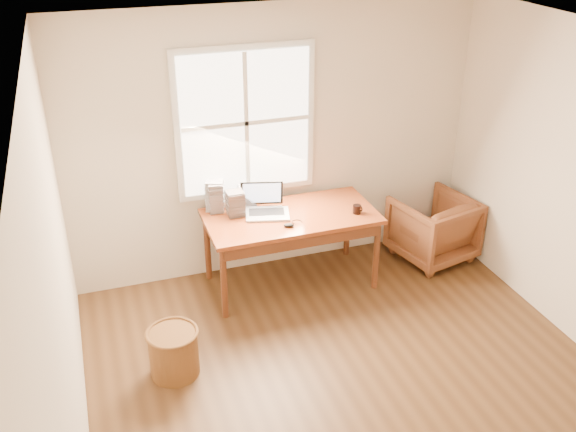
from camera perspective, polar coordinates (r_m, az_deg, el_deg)
name	(u,v)px	position (r m, az deg, el deg)	size (l,w,h in m)	color
room_shell	(367,245)	(4.36, 7.02, -2.54)	(4.04, 4.54, 2.64)	#4E321B
desk	(291,216)	(5.98, 0.25, -0.04)	(1.60, 0.80, 0.04)	brown
armchair	(433,228)	(6.77, 12.75, -1.06)	(0.72, 0.74, 0.67)	brown
wicker_stool	(174,353)	(5.25, -10.11, -11.89)	(0.39, 0.39, 0.39)	brown
laptop	(267,200)	(5.88, -1.86, 1.47)	(0.44, 0.46, 0.33)	silver
mouse	(289,225)	(5.75, 0.07, -0.83)	(0.10, 0.06, 0.03)	black
coffee_mug	(357,209)	(6.01, 6.13, 0.60)	(0.07, 0.07, 0.08)	black
cd_stack_a	(215,195)	(6.03, -6.52, 1.86)	(0.15, 0.14, 0.30)	silver
cd_stack_b	(235,203)	(5.93, -4.70, 1.13)	(0.16, 0.14, 0.24)	#25262A
cd_stack_c	(216,198)	(5.99, -6.43, 1.60)	(0.13, 0.11, 0.29)	#A0A2AD
cd_stack_d	(246,195)	(6.13, -3.72, 1.88)	(0.16, 0.14, 0.20)	silver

